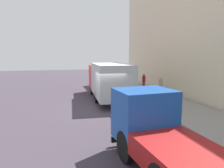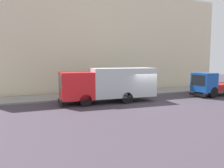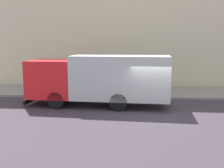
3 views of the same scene
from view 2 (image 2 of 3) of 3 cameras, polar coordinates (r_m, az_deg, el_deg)
The scene contains 8 objects.
ground at distance 20.08m, azimuth 8.55°, elevation -4.50°, with size 80.00×80.00×0.00m, color #3F3641.
sidewalk at distance 24.34m, azimuth 2.50°, elevation -2.42°, with size 3.84×30.00×0.15m, color gray.
building_facade at distance 26.38m, azimuth 0.26°, elevation 10.83°, with size 0.50×30.00×11.71m, color beige.
large_utility_truck at distance 19.38m, azimuth -0.75°, elevation 0.18°, with size 3.05×8.51×3.00m.
small_flatbed_truck at distance 25.01m, azimuth 24.31°, elevation -0.24°, with size 2.39×5.50×2.43m.
pedestrian_walking at distance 23.99m, azimuth -4.63°, elevation -0.31°, with size 0.46×0.46×1.62m.
pedestrian_standing at distance 22.79m, azimuth -9.99°, elevation -0.64°, with size 0.47×0.47×1.67m.
street_sign_post at distance 21.66m, azimuth -3.12°, elevation 0.78°, with size 0.44×0.08×2.58m.
Camera 2 is at (-16.82, 10.34, 3.64)m, focal length 35.49 mm.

